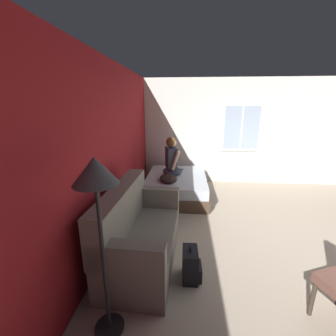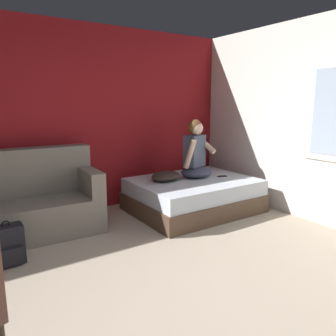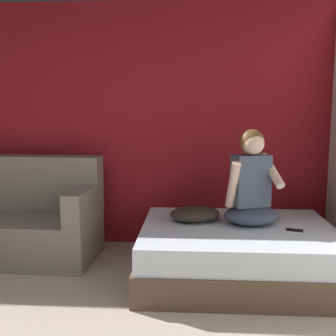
% 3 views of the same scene
% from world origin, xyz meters
% --- Properties ---
extents(wall_back_accent, '(10.73, 0.16, 2.70)m').
position_xyz_m(wall_back_accent, '(0.00, 2.99, 1.35)').
color(wall_back_accent, maroon).
rests_on(wall_back_accent, ground).
extents(bed, '(1.79, 1.38, 0.48)m').
position_xyz_m(bed, '(1.79, 2.01, 0.24)').
color(bed, '#4C3828').
rests_on(bed, ground).
extents(couch, '(1.73, 0.89, 1.04)m').
position_xyz_m(couch, '(-0.47, 2.42, 0.39)').
color(couch, slate).
rests_on(couch, ground).
extents(person_seated, '(0.63, 0.58, 0.88)m').
position_xyz_m(person_seated, '(1.91, 2.13, 0.84)').
color(person_seated, '#383D51').
rests_on(person_seated, bed).
extents(throw_pillow, '(0.56, 0.48, 0.14)m').
position_xyz_m(throw_pillow, '(1.39, 2.17, 0.55)').
color(throw_pillow, '#2D231E').
rests_on(throw_pillow, bed).
extents(cell_phone, '(0.16, 0.11, 0.01)m').
position_xyz_m(cell_phone, '(2.27, 1.91, 0.48)').
color(cell_phone, black).
rests_on(cell_phone, bed).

